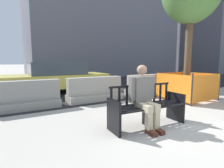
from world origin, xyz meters
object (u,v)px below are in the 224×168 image
seated_person (144,95)px  jersey_barrier_left (24,98)px  jersey_barrier_right (148,86)px  street_bench (147,108)px  car_taxi_near (54,77)px  jersey_barrier_centre (95,91)px  fire_hydrant (207,88)px  construction_fence (186,85)px

seated_person → jersey_barrier_left: seated_person is taller
jersey_barrier_right → street_bench: bearing=-132.3°
car_taxi_near → jersey_barrier_left: bearing=-119.9°
jersey_barrier_centre → jersey_barrier_right: size_ratio=1.00×
street_bench → seated_person: size_ratio=1.31×
street_bench → jersey_barrier_left: size_ratio=0.86×
street_bench → fire_hydrant: 4.21m
seated_person → jersey_barrier_centre: size_ratio=0.66×
street_bench → construction_fence: size_ratio=1.09×
jersey_barrier_centre → jersey_barrier_left: same height
fire_hydrant → street_bench: bearing=-164.6°
jersey_barrier_centre → car_taxi_near: 2.58m
jersey_barrier_left → car_taxi_near: bearing=60.1°
street_bench → jersey_barrier_left: 3.56m
jersey_barrier_centre → fire_hydrant: bearing=-23.7°
jersey_barrier_centre → fire_hydrant: size_ratio=2.44×
jersey_barrier_right → fire_hydrant: size_ratio=2.45×
jersey_barrier_right → construction_fence: size_ratio=1.27×
jersey_barrier_left → jersey_barrier_right: bearing=-0.0°
jersey_barrier_left → construction_fence: construction_fence is taller
car_taxi_near → street_bench: bearing=-81.5°
street_bench → seated_person: (-0.14, -0.05, 0.29)m
jersey_barrier_right → fire_hydrant: bearing=-48.9°
jersey_barrier_centre → car_taxi_near: car_taxi_near is taller
construction_fence → car_taxi_near: bearing=134.7°
jersey_barrier_left → construction_fence: bearing=-15.9°
seated_person → street_bench: bearing=19.6°
seated_person → jersey_barrier_left: (-2.04, 2.87, -0.35)m
jersey_barrier_left → car_taxi_near: (1.39, 2.42, 0.34)m
jersey_barrier_centre → jersey_barrier_right: 2.46m
jersey_barrier_right → jersey_barrier_left: bearing=180.0°
jersey_barrier_centre → street_bench: bearing=-92.2°
jersey_barrier_centre → car_taxi_near: (-0.89, 2.39, 0.34)m
jersey_barrier_left → fire_hydrant: size_ratio=2.45×
seated_person → jersey_barrier_left: 3.54m
seated_person → jersey_barrier_centre: (0.25, 2.90, -0.35)m
jersey_barrier_centre → fire_hydrant: jersey_barrier_centre is taller
street_bench → car_taxi_near: (-0.78, 5.24, 0.28)m
street_bench → jersey_barrier_right: bearing=47.7°
jersey_barrier_left → jersey_barrier_centre: bearing=0.6°
construction_fence → jersey_barrier_right: bearing=109.1°
jersey_barrier_centre → car_taxi_near: size_ratio=0.42×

